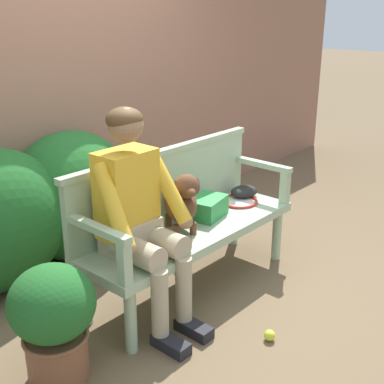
{
  "coord_description": "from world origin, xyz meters",
  "views": [
    {
      "loc": [
        -2.33,
        -2.05,
        1.85
      ],
      "look_at": [
        0.0,
        0.0,
        0.71
      ],
      "focal_mm": 47.47,
      "sensor_mm": 36.0,
      "label": 1
    }
  ],
  "objects_px": {
    "tennis_racket": "(235,201)",
    "tennis_ball": "(270,335)",
    "baseball_glove": "(244,191)",
    "garden_bench": "(192,235)",
    "dog_on_bench": "(182,202)",
    "potted_plant": "(54,318)",
    "sports_bag": "(207,207)",
    "person_seated": "(137,212)"
  },
  "relations": [
    {
      "from": "garden_bench",
      "to": "potted_plant",
      "type": "bearing_deg",
      "value": -175.89
    },
    {
      "from": "tennis_racket",
      "to": "potted_plant",
      "type": "distance_m",
      "value": 1.72
    },
    {
      "from": "sports_bag",
      "to": "potted_plant",
      "type": "bearing_deg",
      "value": -174.81
    },
    {
      "from": "tennis_racket",
      "to": "tennis_ball",
      "type": "distance_m",
      "value": 1.16
    },
    {
      "from": "baseball_glove",
      "to": "potted_plant",
      "type": "relative_size",
      "value": 0.34
    },
    {
      "from": "dog_on_bench",
      "to": "tennis_ball",
      "type": "height_order",
      "value": "dog_on_bench"
    },
    {
      "from": "baseball_glove",
      "to": "tennis_racket",
      "type": "bearing_deg",
      "value": -155.77
    },
    {
      "from": "sports_bag",
      "to": "tennis_racket",
      "type": "bearing_deg",
      "value": 3.52
    },
    {
      "from": "garden_bench",
      "to": "baseball_glove",
      "type": "distance_m",
      "value": 0.71
    },
    {
      "from": "dog_on_bench",
      "to": "tennis_racket",
      "type": "xyz_separation_m",
      "value": [
        0.66,
        0.07,
        -0.2
      ]
    },
    {
      "from": "person_seated",
      "to": "sports_bag",
      "type": "relative_size",
      "value": 4.74
    },
    {
      "from": "sports_bag",
      "to": "tennis_ball",
      "type": "distance_m",
      "value": 0.99
    },
    {
      "from": "baseball_glove",
      "to": "dog_on_bench",
      "type": "bearing_deg",
      "value": -155.42
    },
    {
      "from": "baseball_glove",
      "to": "person_seated",
      "type": "bearing_deg",
      "value": -156.7
    },
    {
      "from": "baseball_glove",
      "to": "tennis_ball",
      "type": "distance_m",
      "value": 1.27
    },
    {
      "from": "garden_bench",
      "to": "tennis_ball",
      "type": "height_order",
      "value": "garden_bench"
    },
    {
      "from": "potted_plant",
      "to": "person_seated",
      "type": "bearing_deg",
      "value": 5.75
    },
    {
      "from": "dog_on_bench",
      "to": "sports_bag",
      "type": "height_order",
      "value": "dog_on_bench"
    },
    {
      "from": "tennis_racket",
      "to": "baseball_glove",
      "type": "height_order",
      "value": "baseball_glove"
    },
    {
      "from": "tennis_racket",
      "to": "baseball_glove",
      "type": "bearing_deg",
      "value": 5.34
    },
    {
      "from": "garden_bench",
      "to": "tennis_ball",
      "type": "distance_m",
      "value": 0.84
    },
    {
      "from": "garden_bench",
      "to": "dog_on_bench",
      "type": "distance_m",
      "value": 0.29
    },
    {
      "from": "tennis_ball",
      "to": "person_seated",
      "type": "bearing_deg",
      "value": 115.61
    },
    {
      "from": "dog_on_bench",
      "to": "baseball_glove",
      "type": "height_order",
      "value": "dog_on_bench"
    },
    {
      "from": "garden_bench",
      "to": "sports_bag",
      "type": "bearing_deg",
      "value": 11.05
    },
    {
      "from": "tennis_racket",
      "to": "tennis_ball",
      "type": "xyz_separation_m",
      "value": [
        -0.71,
        -0.8,
        -0.43
      ]
    },
    {
      "from": "tennis_ball",
      "to": "potted_plant",
      "type": "relative_size",
      "value": 0.1
    },
    {
      "from": "sports_bag",
      "to": "tennis_ball",
      "type": "xyz_separation_m",
      "value": [
        -0.36,
        -0.78,
        -0.5
      ]
    },
    {
      "from": "tennis_racket",
      "to": "sports_bag",
      "type": "distance_m",
      "value": 0.36
    },
    {
      "from": "garden_bench",
      "to": "potted_plant",
      "type": "height_order",
      "value": "potted_plant"
    },
    {
      "from": "garden_bench",
      "to": "dog_on_bench",
      "type": "xyz_separation_m",
      "value": [
        -0.1,
        -0.0,
        0.27
      ]
    },
    {
      "from": "dog_on_bench",
      "to": "baseball_glove",
      "type": "xyz_separation_m",
      "value": [
        0.8,
        0.08,
        -0.17
      ]
    },
    {
      "from": "garden_bench",
      "to": "sports_bag",
      "type": "height_order",
      "value": "sports_bag"
    },
    {
      "from": "potted_plant",
      "to": "baseball_glove",
      "type": "bearing_deg",
      "value": 4.88
    },
    {
      "from": "garden_bench",
      "to": "potted_plant",
      "type": "xyz_separation_m",
      "value": [
        -1.15,
        -0.08,
        -0.03
      ]
    },
    {
      "from": "tennis_racket",
      "to": "potted_plant",
      "type": "height_order",
      "value": "potted_plant"
    },
    {
      "from": "dog_on_bench",
      "to": "tennis_ball",
      "type": "distance_m",
      "value": 0.98
    },
    {
      "from": "person_seated",
      "to": "sports_bag",
      "type": "height_order",
      "value": "person_seated"
    },
    {
      "from": "baseball_glove",
      "to": "sports_bag",
      "type": "bearing_deg",
      "value": -157.08
    },
    {
      "from": "potted_plant",
      "to": "dog_on_bench",
      "type": "bearing_deg",
      "value": 4.27
    },
    {
      "from": "tennis_racket",
      "to": "potted_plant",
      "type": "xyz_separation_m",
      "value": [
        -1.71,
        -0.15,
        -0.1
      ]
    },
    {
      "from": "garden_bench",
      "to": "tennis_racket",
      "type": "height_order",
      "value": "tennis_racket"
    }
  ]
}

